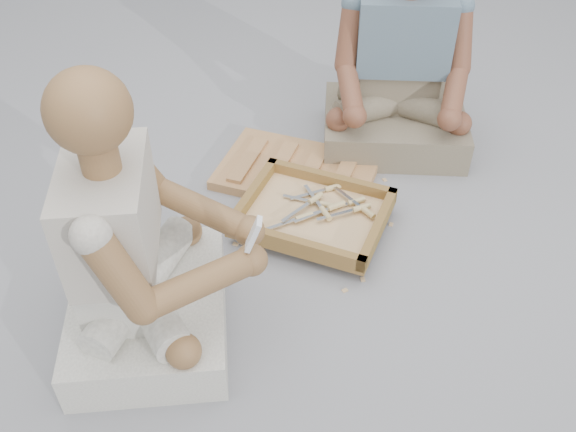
% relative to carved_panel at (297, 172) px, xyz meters
% --- Properties ---
extents(ground, '(60.00, 60.00, 0.00)m').
position_rel_carved_panel_xyz_m(ground, '(0.17, -0.68, -0.02)').
color(ground, gray).
rests_on(ground, ground).
extents(carved_panel, '(0.68, 0.49, 0.04)m').
position_rel_carved_panel_xyz_m(carved_panel, '(0.00, 0.00, 0.00)').
color(carved_panel, olive).
rests_on(carved_panel, ground).
extents(tool_tray, '(0.60, 0.51, 0.07)m').
position_rel_carved_panel_xyz_m(tool_tray, '(0.13, -0.30, 0.05)').
color(tool_tray, brown).
rests_on(tool_tray, carved_panel).
extents(chisel_0, '(0.13, 0.20, 0.02)m').
position_rel_carved_panel_xyz_m(chisel_0, '(0.11, -0.25, 0.07)').
color(chisel_0, silver).
rests_on(chisel_0, tool_tray).
extents(chisel_1, '(0.17, 0.16, 0.02)m').
position_rel_carved_panel_xyz_m(chisel_1, '(0.19, -0.27, 0.06)').
color(chisel_1, silver).
rests_on(chisel_1, tool_tray).
extents(chisel_2, '(0.19, 0.14, 0.02)m').
position_rel_carved_panel_xyz_m(chisel_2, '(0.29, -0.26, 0.06)').
color(chisel_2, silver).
rests_on(chisel_2, tool_tray).
extents(chisel_3, '(0.22, 0.04, 0.02)m').
position_rel_carved_panel_xyz_m(chisel_3, '(0.16, -0.25, 0.06)').
color(chisel_3, silver).
rests_on(chisel_3, tool_tray).
extents(chisel_4, '(0.14, 0.19, 0.02)m').
position_rel_carved_panel_xyz_m(chisel_4, '(0.17, -0.29, 0.06)').
color(chisel_4, silver).
rests_on(chisel_4, tool_tray).
extents(chisel_5, '(0.18, 0.15, 0.02)m').
position_rel_carved_panel_xyz_m(chisel_5, '(0.31, -0.25, 0.06)').
color(chisel_5, silver).
rests_on(chisel_5, tool_tray).
extents(chisel_6, '(0.19, 0.14, 0.02)m').
position_rel_carved_panel_xyz_m(chisel_6, '(0.16, -0.15, 0.06)').
color(chisel_6, silver).
rests_on(chisel_6, tool_tray).
extents(chisel_7, '(0.19, 0.15, 0.02)m').
position_rel_carved_panel_xyz_m(chisel_7, '(0.26, -0.21, 0.06)').
color(chisel_7, silver).
rests_on(chisel_7, tool_tray).
extents(chisel_8, '(0.18, 0.15, 0.02)m').
position_rel_carved_panel_xyz_m(chisel_8, '(0.09, -0.35, 0.06)').
color(chisel_8, silver).
rests_on(chisel_8, tool_tray).
extents(wood_chip_0, '(0.02, 0.02, 0.00)m').
position_rel_carved_panel_xyz_m(wood_chip_0, '(0.31, -0.30, -0.02)').
color(wood_chip_0, '#DCAC81').
rests_on(wood_chip_0, ground).
extents(wood_chip_1, '(0.02, 0.02, 0.00)m').
position_rel_carved_panel_xyz_m(wood_chip_1, '(0.37, 0.05, -0.02)').
color(wood_chip_1, '#DCAC81').
rests_on(wood_chip_1, ground).
extents(wood_chip_2, '(0.02, 0.02, 0.00)m').
position_rel_carved_panel_xyz_m(wood_chip_2, '(0.35, -0.05, -0.02)').
color(wood_chip_2, '#DCAC81').
rests_on(wood_chip_2, ground).
extents(wood_chip_3, '(0.02, 0.02, 0.00)m').
position_rel_carved_panel_xyz_m(wood_chip_3, '(-0.07, -0.51, -0.02)').
color(wood_chip_3, '#DCAC81').
rests_on(wood_chip_3, ground).
extents(wood_chip_4, '(0.02, 0.02, 0.00)m').
position_rel_carved_panel_xyz_m(wood_chip_4, '(-0.13, -0.46, -0.02)').
color(wood_chip_4, '#DCAC81').
rests_on(wood_chip_4, ground).
extents(wood_chip_5, '(0.02, 0.02, 0.00)m').
position_rel_carved_panel_xyz_m(wood_chip_5, '(-0.21, -0.33, -0.02)').
color(wood_chip_5, '#DCAC81').
rests_on(wood_chip_5, ground).
extents(wood_chip_6, '(0.02, 0.02, 0.00)m').
position_rel_carved_panel_xyz_m(wood_chip_6, '(-0.03, -0.29, -0.02)').
color(wood_chip_6, '#DCAC81').
rests_on(wood_chip_6, ground).
extents(wood_chip_7, '(0.02, 0.02, 0.00)m').
position_rel_carved_panel_xyz_m(wood_chip_7, '(-0.12, 0.02, -0.02)').
color(wood_chip_7, '#DCAC81').
rests_on(wood_chip_7, ground).
extents(wood_chip_8, '(0.02, 0.02, 0.00)m').
position_rel_carved_panel_xyz_m(wood_chip_8, '(0.21, -0.24, -0.02)').
color(wood_chip_8, '#DCAC81').
rests_on(wood_chip_8, ground).
extents(wood_chip_9, '(0.02, 0.02, 0.00)m').
position_rel_carved_panel_xyz_m(wood_chip_9, '(0.30, -0.60, -0.02)').
color(wood_chip_9, '#DCAC81').
rests_on(wood_chip_9, ground).
extents(wood_chip_10, '(0.02, 0.02, 0.00)m').
position_rel_carved_panel_xyz_m(wood_chip_10, '(-0.03, -0.37, -0.02)').
color(wood_chip_10, '#DCAC81').
rests_on(wood_chip_10, ground).
extents(wood_chip_11, '(0.02, 0.02, 0.00)m').
position_rel_carved_panel_xyz_m(wood_chip_11, '(0.42, -0.22, -0.02)').
color(wood_chip_11, '#DCAC81').
rests_on(wood_chip_11, ground).
extents(wood_chip_12, '(0.02, 0.02, 0.00)m').
position_rel_carved_panel_xyz_m(wood_chip_12, '(0.36, -0.53, -0.02)').
color(wood_chip_12, '#DCAC81').
rests_on(wood_chip_12, ground).
extents(craftsman, '(0.71, 0.73, 0.94)m').
position_rel_carved_panel_xyz_m(craftsman, '(-0.29, -0.90, 0.30)').
color(craftsman, silver).
rests_on(craftsman, ground).
extents(companion, '(0.68, 0.58, 0.95)m').
position_rel_carved_panel_xyz_m(companion, '(0.36, 0.36, 0.30)').
color(companion, '#736953').
rests_on(companion, ground).
extents(mobile_phone, '(0.06, 0.05, 0.11)m').
position_rel_carved_panel_xyz_m(mobile_phone, '(0.06, -0.85, 0.43)').
color(mobile_phone, white).
rests_on(mobile_phone, craftsman).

